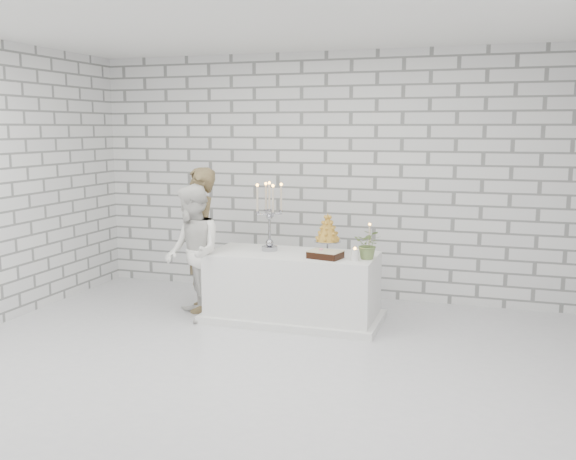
{
  "coord_description": "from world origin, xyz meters",
  "views": [
    {
      "loc": [
        1.99,
        -5.18,
        2.09
      ],
      "look_at": [
        0.0,
        1.0,
        1.05
      ],
      "focal_mm": 40.0,
      "sensor_mm": 36.0,
      "label": 1
    }
  ],
  "objects_px": {
    "cake_table": "(293,287)",
    "groom": "(200,240)",
    "bride": "(193,253)",
    "candelabra": "(269,216)",
    "croquembouche": "(328,233)"
  },
  "relations": [
    {
      "from": "cake_table",
      "to": "candelabra",
      "type": "xyz_separation_m",
      "value": [
        -0.28,
        0.05,
        0.76
      ]
    },
    {
      "from": "groom",
      "to": "croquembouche",
      "type": "height_order",
      "value": "groom"
    },
    {
      "from": "bride",
      "to": "croquembouche",
      "type": "relative_size",
      "value": 3.39
    },
    {
      "from": "cake_table",
      "to": "candelabra",
      "type": "bearing_deg",
      "value": 169.34
    },
    {
      "from": "groom",
      "to": "candelabra",
      "type": "distance_m",
      "value": 0.9
    },
    {
      "from": "groom",
      "to": "bride",
      "type": "height_order",
      "value": "groom"
    },
    {
      "from": "cake_table",
      "to": "groom",
      "type": "bearing_deg",
      "value": 176.58
    },
    {
      "from": "cake_table",
      "to": "bride",
      "type": "bearing_deg",
      "value": -164.03
    },
    {
      "from": "groom",
      "to": "croquembouche",
      "type": "relative_size",
      "value": 3.75
    },
    {
      "from": "cake_table",
      "to": "groom",
      "type": "xyz_separation_m",
      "value": [
        -1.13,
        0.07,
        0.45
      ]
    },
    {
      "from": "groom",
      "to": "croquembouche",
      "type": "xyz_separation_m",
      "value": [
        1.49,
        0.03,
        0.15
      ]
    },
    {
      "from": "cake_table",
      "to": "croquembouche",
      "type": "bearing_deg",
      "value": 14.75
    },
    {
      "from": "candelabra",
      "to": "croquembouche",
      "type": "bearing_deg",
      "value": 3.7
    },
    {
      "from": "candelabra",
      "to": "croquembouche",
      "type": "height_order",
      "value": "candelabra"
    },
    {
      "from": "bride",
      "to": "candelabra",
      "type": "height_order",
      "value": "candelabra"
    }
  ]
}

